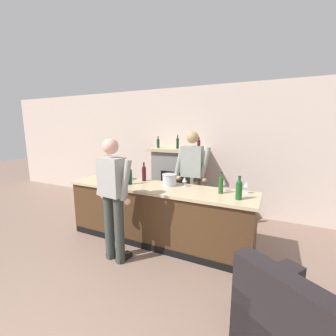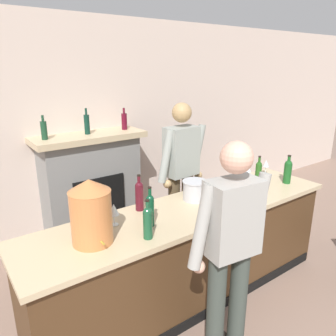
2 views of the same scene
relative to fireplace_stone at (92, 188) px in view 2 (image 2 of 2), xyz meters
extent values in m
cube|color=beige|center=(0.22, 0.26, 0.66)|extent=(12.00, 0.07, 2.75)
cube|color=#4A301B|center=(0.30, -1.55, -0.26)|extent=(3.03, 0.67, 0.89)
cube|color=#C9B189|center=(0.30, -1.55, 0.20)|extent=(3.10, 0.74, 0.04)
cube|color=black|center=(0.30, -1.89, -0.66)|extent=(2.97, 0.01, 0.10)
cube|color=gray|center=(0.00, 0.01, -0.05)|extent=(1.15, 0.44, 1.33)
cube|color=black|center=(0.00, -0.23, -0.22)|extent=(0.64, 0.02, 0.85)
cube|color=#C9B189|center=(0.00, -0.01, 0.65)|extent=(1.31, 0.52, 0.07)
cylinder|color=#183F28|center=(-0.50, -0.01, 0.79)|extent=(0.07, 0.07, 0.20)
cylinder|color=#183F28|center=(-0.50, -0.01, 0.92)|extent=(0.03, 0.03, 0.07)
cylinder|color=#103327|center=(-0.01, -0.01, 0.80)|extent=(0.06, 0.06, 0.23)
cylinder|color=#103327|center=(-0.01, -0.01, 0.95)|extent=(0.03, 0.03, 0.08)
cylinder|color=#550E1F|center=(0.48, -0.01, 0.79)|extent=(0.07, 0.07, 0.20)
cylinder|color=#550E1F|center=(0.48, -0.01, 0.92)|extent=(0.03, 0.03, 0.07)
cylinder|color=#373F39|center=(0.11, -2.32, -0.23)|extent=(0.13, 0.13, 0.96)
cylinder|color=#373F39|center=(-0.08, -2.29, -0.23)|extent=(0.13, 0.13, 0.96)
cube|color=#9C9B95|center=(0.02, -2.30, 0.51)|extent=(0.39, 0.27, 0.52)
cylinder|color=#9C9B95|center=(0.25, -2.31, 0.49)|extent=(0.20, 0.08, 0.57)
sphere|color=#DDA48A|center=(0.25, -2.29, 0.19)|extent=(0.09, 0.09, 0.09)
cylinder|color=#9C9B95|center=(-0.21, -2.25, 0.49)|extent=(0.20, 0.08, 0.57)
sphere|color=#DDA48A|center=(-0.21, -2.23, 0.19)|extent=(0.09, 0.09, 0.09)
sphere|color=#DDA48A|center=(0.02, -2.30, 0.92)|extent=(0.21, 0.21, 0.21)
cylinder|color=brown|center=(0.56, -0.94, -0.20)|extent=(0.13, 0.13, 1.02)
cube|color=black|center=(0.57, -1.01, -0.68)|extent=(0.12, 0.25, 0.07)
cylinder|color=brown|center=(0.76, -0.93, -0.20)|extent=(0.13, 0.13, 1.02)
cube|color=black|center=(0.77, -1.00, -0.68)|extent=(0.12, 0.25, 0.07)
cube|color=#949C95|center=(0.66, -0.94, 0.57)|extent=(0.37, 0.24, 0.53)
cylinder|color=#949C95|center=(0.43, -0.97, 0.56)|extent=(0.20, 0.08, 0.57)
sphere|color=tan|center=(0.44, -0.99, 0.26)|extent=(0.09, 0.09, 0.09)
cylinder|color=#949C95|center=(0.89, -0.94, 0.56)|extent=(0.20, 0.08, 0.57)
sphere|color=tan|center=(0.90, -0.96, 0.26)|extent=(0.09, 0.09, 0.09)
sphere|color=tan|center=(0.66, -0.94, 0.99)|extent=(0.21, 0.21, 0.21)
cylinder|color=#CF7B43|center=(-0.67, -1.58, 0.42)|extent=(0.30, 0.30, 0.40)
cone|color=#CF7B43|center=(-0.67, -1.58, 0.67)|extent=(0.30, 0.30, 0.09)
cylinder|color=#B29333|center=(-0.67, -1.75, 0.29)|extent=(0.02, 0.04, 0.02)
cylinder|color=silver|center=(0.45, -1.42, 0.31)|extent=(0.22, 0.22, 0.18)
cylinder|color=silver|center=(0.45, -1.42, 0.41)|extent=(0.24, 0.24, 0.01)
cylinder|color=#194E30|center=(-0.31, -1.77, 0.33)|extent=(0.07, 0.07, 0.22)
sphere|color=#194E30|center=(-0.31, -1.77, 0.44)|extent=(0.07, 0.07, 0.07)
cylinder|color=#194E30|center=(-0.31, -1.77, 0.48)|extent=(0.03, 0.03, 0.08)
cylinder|color=black|center=(-0.31, -1.77, 0.53)|extent=(0.03, 0.03, 0.01)
cylinder|color=#4E121D|center=(-0.10, -1.31, 0.34)|extent=(0.07, 0.07, 0.23)
sphere|color=#4E121D|center=(-0.10, -1.31, 0.46)|extent=(0.07, 0.07, 0.07)
cylinder|color=#4E121D|center=(-0.10, -1.31, 0.50)|extent=(0.03, 0.03, 0.09)
cylinder|color=black|center=(-0.10, -1.31, 0.55)|extent=(0.03, 0.03, 0.01)
cylinder|color=#22531A|center=(1.30, -1.48, 0.33)|extent=(0.07, 0.07, 0.22)
sphere|color=#22531A|center=(1.30, -1.48, 0.44)|extent=(0.06, 0.06, 0.06)
cylinder|color=#22531A|center=(1.30, -1.48, 0.48)|extent=(0.03, 0.03, 0.08)
cylinder|color=black|center=(1.30, -1.48, 0.53)|extent=(0.03, 0.03, 0.01)
cylinder|color=#0D4026|center=(-0.18, -1.61, 0.34)|extent=(0.07, 0.07, 0.23)
sphere|color=#0D4026|center=(-0.18, -1.61, 0.46)|extent=(0.06, 0.06, 0.06)
cylinder|color=#0D4026|center=(-0.18, -1.61, 0.50)|extent=(0.03, 0.03, 0.09)
cylinder|color=black|center=(-0.18, -1.61, 0.55)|extent=(0.03, 0.03, 0.01)
cylinder|color=#18521F|center=(1.57, -1.66, 0.33)|extent=(0.08, 0.08, 0.22)
sphere|color=#18521F|center=(1.57, -1.66, 0.44)|extent=(0.08, 0.08, 0.08)
cylinder|color=#18521F|center=(1.57, -1.66, 0.49)|extent=(0.03, 0.03, 0.09)
cylinder|color=black|center=(1.57, -1.66, 0.53)|extent=(0.04, 0.04, 0.01)
cylinder|color=silver|center=(1.63, -1.33, 0.23)|extent=(0.07, 0.07, 0.01)
cylinder|color=silver|center=(1.63, -1.33, 0.28)|extent=(0.01, 0.01, 0.09)
cone|color=silver|center=(1.63, -1.33, 0.36)|extent=(0.07, 0.07, 0.08)
cylinder|color=silver|center=(-0.41, -1.43, 0.23)|extent=(0.06, 0.06, 0.01)
cylinder|color=silver|center=(-0.41, -1.43, 0.27)|extent=(0.01, 0.01, 0.09)
cone|color=silver|center=(-0.41, -1.43, 0.36)|extent=(0.08, 0.08, 0.09)
cylinder|color=silver|center=(0.69, -1.35, 0.23)|extent=(0.07, 0.07, 0.01)
cylinder|color=silver|center=(0.69, -1.35, 0.27)|extent=(0.01, 0.01, 0.07)
cone|color=silver|center=(0.69, -1.35, 0.34)|extent=(0.07, 0.07, 0.07)
cylinder|color=silver|center=(1.30, -1.34, 0.23)|extent=(0.06, 0.06, 0.01)
cylinder|color=silver|center=(1.30, -1.34, 0.27)|extent=(0.01, 0.01, 0.09)
cone|color=silver|center=(1.30, -1.34, 0.36)|extent=(0.07, 0.07, 0.09)
camera|label=1|loc=(1.96, -4.62, 1.17)|focal=24.00mm
camera|label=2|loc=(-1.47, -3.63, 1.47)|focal=35.00mm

